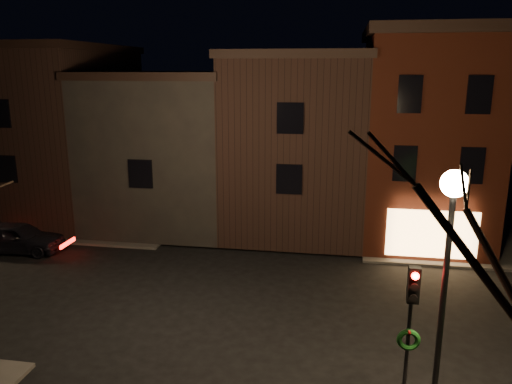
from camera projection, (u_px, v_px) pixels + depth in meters
ground at (233, 304)px, 18.93m from camera, size 120.00×120.00×0.00m
sidewalk_far_left at (48, 175)px, 41.30m from camera, size 30.00×30.00×0.12m
corner_building at (425, 135)px, 25.39m from camera, size 6.50×8.50×10.50m
row_building_a at (299, 140)px, 27.56m from camera, size 7.30×10.30×9.40m
row_building_b at (174, 146)px, 28.86m from camera, size 7.80×10.30×8.40m
row_building_c at (57, 130)px, 29.86m from camera, size 7.30×10.30×9.90m
street_lamp_near at (450, 233)px, 10.93m from camera, size 0.60×0.60×6.48m
traffic_signal at (410, 318)px, 12.07m from camera, size 0.58×0.38×4.05m
parked_car_a at (18, 237)px, 24.13m from camera, size 4.44×1.99×1.48m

